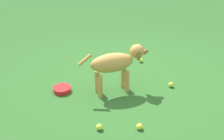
{
  "coord_description": "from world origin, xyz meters",
  "views": [
    {
      "loc": [
        -2.64,
        -1.53,
        1.8
      ],
      "look_at": [
        -0.24,
        0.05,
        0.31
      ],
      "focal_mm": 43.09,
      "sensor_mm": 36.0,
      "label": 1
    }
  ],
  "objects_px": {
    "tennis_ball_2": "(99,127)",
    "water_bowl": "(62,89)",
    "tennis_ball_0": "(141,60)",
    "tennis_ball_3": "(123,67)",
    "tennis_ball_4": "(139,127)",
    "tennis_ball_1": "(171,85)",
    "dog": "(116,63)"
  },
  "relations": [
    {
      "from": "tennis_ball_4",
      "to": "tennis_ball_0",
      "type": "bearing_deg",
      "value": 27.54
    },
    {
      "from": "water_bowl",
      "to": "tennis_ball_3",
      "type": "bearing_deg",
      "value": -18.89
    },
    {
      "from": "tennis_ball_2",
      "to": "tennis_ball_4",
      "type": "distance_m",
      "value": 0.41
    },
    {
      "from": "water_bowl",
      "to": "tennis_ball_2",
      "type": "bearing_deg",
      "value": -112.38
    },
    {
      "from": "dog",
      "to": "tennis_ball_3",
      "type": "xyz_separation_m",
      "value": [
        0.56,
        0.23,
        -0.36
      ]
    },
    {
      "from": "dog",
      "to": "tennis_ball_3",
      "type": "distance_m",
      "value": 0.71
    },
    {
      "from": "tennis_ball_3",
      "to": "tennis_ball_4",
      "type": "xyz_separation_m",
      "value": [
        -1.05,
        -0.83,
        0.0
      ]
    },
    {
      "from": "tennis_ball_0",
      "to": "water_bowl",
      "type": "distance_m",
      "value": 1.36
    },
    {
      "from": "tennis_ball_1",
      "to": "tennis_ball_0",
      "type": "bearing_deg",
      "value": 56.96
    },
    {
      "from": "tennis_ball_4",
      "to": "water_bowl",
      "type": "distance_m",
      "value": 1.16
    },
    {
      "from": "dog",
      "to": "tennis_ball_1",
      "type": "height_order",
      "value": "dog"
    },
    {
      "from": "dog",
      "to": "tennis_ball_1",
      "type": "xyz_separation_m",
      "value": [
        0.47,
        -0.54,
        -0.36
      ]
    },
    {
      "from": "tennis_ball_0",
      "to": "tennis_ball_1",
      "type": "distance_m",
      "value": 0.8
    },
    {
      "from": "tennis_ball_2",
      "to": "water_bowl",
      "type": "relative_size",
      "value": 0.3
    },
    {
      "from": "tennis_ball_2",
      "to": "water_bowl",
      "type": "xyz_separation_m",
      "value": [
        0.34,
        0.82,
        -0.0
      ]
    },
    {
      "from": "tennis_ball_2",
      "to": "tennis_ball_4",
      "type": "relative_size",
      "value": 1.0
    },
    {
      "from": "dog",
      "to": "tennis_ball_0",
      "type": "distance_m",
      "value": 0.99
    },
    {
      "from": "dog",
      "to": "water_bowl",
      "type": "bearing_deg",
      "value": 162.02
    },
    {
      "from": "tennis_ball_2",
      "to": "tennis_ball_3",
      "type": "relative_size",
      "value": 1.0
    },
    {
      "from": "tennis_ball_1",
      "to": "dog",
      "type": "bearing_deg",
      "value": 131.2
    },
    {
      "from": "tennis_ball_1",
      "to": "tennis_ball_4",
      "type": "distance_m",
      "value": 0.96
    },
    {
      "from": "dog",
      "to": "tennis_ball_3",
      "type": "height_order",
      "value": "dog"
    },
    {
      "from": "tennis_ball_0",
      "to": "tennis_ball_3",
      "type": "relative_size",
      "value": 1.0
    },
    {
      "from": "tennis_ball_0",
      "to": "tennis_ball_1",
      "type": "xyz_separation_m",
      "value": [
        -0.44,
        -0.67,
        0.0
      ]
    },
    {
      "from": "tennis_ball_0",
      "to": "tennis_ball_4",
      "type": "height_order",
      "value": "same"
    },
    {
      "from": "tennis_ball_1",
      "to": "water_bowl",
      "type": "relative_size",
      "value": 0.3
    },
    {
      "from": "tennis_ball_3",
      "to": "tennis_ball_1",
      "type": "bearing_deg",
      "value": -96.62
    },
    {
      "from": "tennis_ball_2",
      "to": "tennis_ball_1",
      "type": "bearing_deg",
      "value": -13.2
    },
    {
      "from": "tennis_ball_0",
      "to": "tennis_ball_3",
      "type": "bearing_deg",
      "value": 163.73
    },
    {
      "from": "tennis_ball_4",
      "to": "tennis_ball_3",
      "type": "bearing_deg",
      "value": 38.33
    },
    {
      "from": "tennis_ball_4",
      "to": "dog",
      "type": "bearing_deg",
      "value": 50.75
    },
    {
      "from": "tennis_ball_1",
      "to": "tennis_ball_4",
      "type": "height_order",
      "value": "same"
    }
  ]
}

